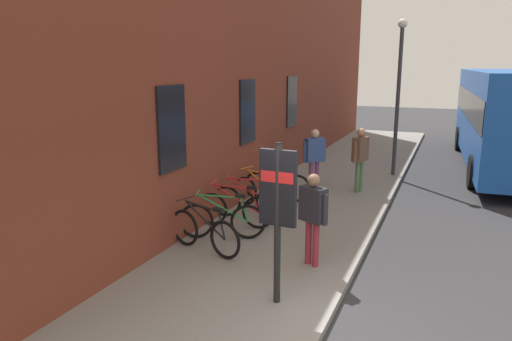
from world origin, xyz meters
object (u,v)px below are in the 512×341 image
(bicycle_leaning_wall, at_px, (249,200))
(street_lamp, at_px, (399,84))
(bicycle_nearest_sign, at_px, (277,186))
(city_bus, at_px, (507,113))
(bicycle_by_door, at_px, (262,193))
(bicycle_mid_rack, at_px, (235,209))
(pedestrian_by_facade, at_px, (360,153))
(bicycle_beside_lamp, at_px, (222,220))
(pedestrian_near_bus, at_px, (313,210))
(bicycle_under_window, at_px, (204,232))
(pedestrian_crossing_street, at_px, (315,154))
(transit_info_sign, at_px, (278,198))

(bicycle_leaning_wall, bearing_deg, street_lamp, -24.12)
(bicycle_nearest_sign, distance_m, city_bus, 9.29)
(bicycle_leaning_wall, relative_size, city_bus, 0.16)
(bicycle_by_door, relative_size, city_bus, 0.16)
(bicycle_mid_rack, distance_m, pedestrian_by_facade, 4.44)
(bicycle_beside_lamp, relative_size, pedestrian_near_bus, 1.02)
(bicycle_under_window, xyz_separation_m, bicycle_mid_rack, (1.50, 0.07, 0.00))
(pedestrian_near_bus, bearing_deg, bicycle_leaning_wall, 45.83)
(bicycle_leaning_wall, xyz_separation_m, street_lamp, (5.67, -2.54, 2.46))
(bicycle_mid_rack, bearing_deg, bicycle_leaning_wall, 0.50)
(pedestrian_crossing_street, distance_m, street_lamp, 3.90)
(bicycle_under_window, xyz_separation_m, bicycle_beside_lamp, (0.76, 0.01, 0.00))
(bicycle_nearest_sign, height_order, pedestrian_near_bus, pedestrian_near_bus)
(bicycle_under_window, height_order, pedestrian_by_facade, pedestrian_by_facade)
(bicycle_beside_lamp, distance_m, bicycle_mid_rack, 0.75)
(bicycle_leaning_wall, relative_size, transit_info_sign, 0.71)
(transit_info_sign, distance_m, street_lamp, 9.30)
(bicycle_beside_lamp, xyz_separation_m, bicycle_mid_rack, (0.74, 0.07, 0.00))
(bicycle_by_door, distance_m, city_bus, 9.98)
(bicycle_under_window, bearing_deg, pedestrian_near_bus, -84.08)
(pedestrian_by_facade, xyz_separation_m, street_lamp, (2.47, -0.63, 1.77))
(city_bus, bearing_deg, street_lamp, 132.61)
(bicycle_leaning_wall, bearing_deg, city_bus, -33.84)
(bicycle_by_door, relative_size, bicycle_nearest_sign, 0.97)
(street_lamp, bearing_deg, pedestrian_by_facade, 165.79)
(pedestrian_crossing_street, relative_size, street_lamp, 0.37)
(street_lamp, bearing_deg, transit_info_sign, 176.61)
(bicycle_nearest_sign, bearing_deg, bicycle_by_door, 174.59)
(bicycle_by_door, xyz_separation_m, city_bus, (8.01, -5.79, 1.41))
(pedestrian_by_facade, bearing_deg, bicycle_under_window, 161.41)
(bicycle_by_door, distance_m, pedestrian_near_bus, 3.47)
(bicycle_leaning_wall, distance_m, pedestrian_crossing_street, 2.88)
(bicycle_nearest_sign, xyz_separation_m, city_bus, (7.19, -5.71, 1.41))
(bicycle_mid_rack, bearing_deg, pedestrian_by_facade, -25.79)
(bicycle_mid_rack, distance_m, bicycle_leaning_wall, 0.75)
(transit_info_sign, relative_size, pedestrian_near_bus, 1.46)
(bicycle_beside_lamp, bearing_deg, bicycle_nearest_sign, -1.14)
(bicycle_beside_lamp, relative_size, city_bus, 0.16)
(bicycle_by_door, xyz_separation_m, pedestrian_by_facade, (2.50, -1.86, 0.69))
(bicycle_under_window, xyz_separation_m, bicycle_leaning_wall, (2.25, 0.08, 0.00))
(transit_info_sign, bearing_deg, bicycle_beside_lamp, 43.40)
(bicycle_beside_lamp, distance_m, bicycle_leaning_wall, 1.49)
(bicycle_by_door, height_order, city_bus, city_bus)
(pedestrian_near_bus, bearing_deg, city_bus, -19.18)
(bicycle_nearest_sign, relative_size, street_lamp, 0.37)
(bicycle_by_door, xyz_separation_m, street_lamp, (4.97, -2.49, 2.46))
(bicycle_mid_rack, relative_size, pedestrian_crossing_street, 1.01)
(bicycle_mid_rack, relative_size, pedestrian_by_facade, 1.00)
(pedestrian_crossing_street, xyz_separation_m, pedestrian_by_facade, (0.51, -1.14, 0.02))
(pedestrian_near_bus, bearing_deg, transit_info_sign, 175.96)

